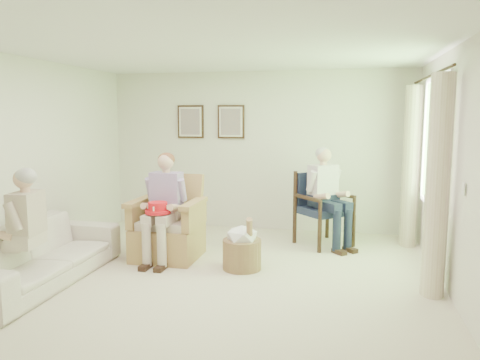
{
  "coord_description": "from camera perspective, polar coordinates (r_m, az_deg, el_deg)",
  "views": [
    {
      "loc": [
        1.37,
        -4.85,
        1.87
      ],
      "look_at": [
        0.08,
        1.02,
        1.05
      ],
      "focal_mm": 35.0,
      "sensor_mm": 36.0,
      "label": 1
    }
  ],
  "objects": [
    {
      "name": "ceiling",
      "position": [
        5.09,
        -3.44,
        16.0
      ],
      "size": [
        5.0,
        5.5,
        0.02
      ],
      "primitive_type": "cube",
      "color": "white",
      "rests_on": "back_wall"
    },
    {
      "name": "person_wicker",
      "position": [
        6.1,
        -9.26,
        -2.33
      ],
      "size": [
        0.4,
        0.62,
        1.38
      ],
      "rotation": [
        0.0,
        0.0,
        -0.01
      ],
      "color": "beige",
      "rests_on": "ground"
    },
    {
      "name": "hatbox",
      "position": [
        5.8,
        0.27,
        -8.22
      ],
      "size": [
        0.57,
        0.57,
        0.7
      ],
      "color": "tan",
      "rests_on": "ground"
    },
    {
      "name": "red_hat",
      "position": [
        5.93,
        -9.99,
        -3.46
      ],
      "size": [
        0.32,
        0.32,
        0.14
      ],
      "color": "red",
      "rests_on": "person_wicker"
    },
    {
      "name": "floor",
      "position": [
        5.38,
        -3.21,
        -12.59
      ],
      "size": [
        5.5,
        5.5,
        0.0
      ],
      "primitive_type": "plane",
      "color": "beige",
      "rests_on": "ground"
    },
    {
      "name": "person_sofa",
      "position": [
        5.49,
        -25.18,
        -4.73
      ],
      "size": [
        0.42,
        0.63,
        1.3
      ],
      "rotation": [
        0.0,
        0.0,
        -1.42
      ],
      "color": "beige",
      "rests_on": "ground"
    },
    {
      "name": "sofa",
      "position": [
        5.79,
        -23.39,
        -8.31
      ],
      "size": [
        2.25,
        0.88,
        0.66
      ],
      "primitive_type": "imported",
      "rotation": [
        0.0,
        0.0,
        1.57
      ],
      "color": "silver",
      "rests_on": "ground"
    },
    {
      "name": "window",
      "position": [
        6.16,
        22.73,
        4.52
      ],
      "size": [
        0.13,
        2.5,
        1.63
      ],
      "color": "#2D6B23",
      "rests_on": "right_wall"
    },
    {
      "name": "framed_print_right",
      "position": [
        7.78,
        -1.11,
        7.1
      ],
      "size": [
        0.45,
        0.05,
        0.55
      ],
      "color": "#382114",
      "rests_on": "back_wall"
    },
    {
      "name": "wood_armchair",
      "position": [
        7.0,
        10.25,
        -3.03
      ],
      "size": [
        0.68,
        0.64,
        1.04
      ],
      "rotation": [
        0.0,
        0.0,
        0.73
      ],
      "color": "black",
      "rests_on": "ground"
    },
    {
      "name": "curtain_right",
      "position": [
        7.13,
        20.1,
        1.5
      ],
      "size": [
        0.34,
        0.34,
        2.3
      ],
      "primitive_type": "cylinder",
      "color": "beige",
      "rests_on": "ground"
    },
    {
      "name": "framed_print_left",
      "position": [
        7.97,
        -6.05,
        7.08
      ],
      "size": [
        0.45,
        0.05,
        0.55
      ],
      "color": "#382114",
      "rests_on": "back_wall"
    },
    {
      "name": "front_wall",
      "position": [
        2.57,
        -20.22,
        -5.5
      ],
      "size": [
        5.0,
        0.04,
        2.6
      ],
      "primitive_type": "cube",
      "color": "silver",
      "rests_on": "ground"
    },
    {
      "name": "left_wall",
      "position": [
        6.23,
        -26.05,
        1.73
      ],
      "size": [
        0.04,
        5.5,
        2.6
      ],
      "primitive_type": "cube",
      "color": "silver",
      "rests_on": "ground"
    },
    {
      "name": "curtain_left",
      "position": [
        5.21,
        22.92,
        -0.78
      ],
      "size": [
        0.34,
        0.34,
        2.3
      ],
      "primitive_type": "cylinder",
      "color": "beige",
      "rests_on": "ground"
    },
    {
      "name": "right_wall",
      "position": [
        5.01,
        25.37,
        0.5
      ],
      "size": [
        0.04,
        5.5,
        2.6
      ],
      "primitive_type": "cube",
      "color": "silver",
      "rests_on": "ground"
    },
    {
      "name": "wicker_armchair",
      "position": [
        6.33,
        -8.68,
        -6.24
      ],
      "size": [
        0.85,
        0.85,
        1.09
      ],
      "rotation": [
        0.0,
        0.0,
        -0.01
      ],
      "color": "tan",
      "rests_on": "ground"
    },
    {
      "name": "person_dark",
      "position": [
        6.79,
        10.25,
        -1.13
      ],
      "size": [
        0.4,
        0.63,
        1.41
      ],
      "rotation": [
        0.0,
        0.0,
        0.73
      ],
      "color": "#171F34",
      "rests_on": "ground"
    },
    {
      "name": "back_wall",
      "position": [
        7.74,
        2.21,
        3.54
      ],
      "size": [
        5.0,
        0.04,
        2.6
      ],
      "primitive_type": "cube",
      "color": "silver",
      "rests_on": "ground"
    }
  ]
}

